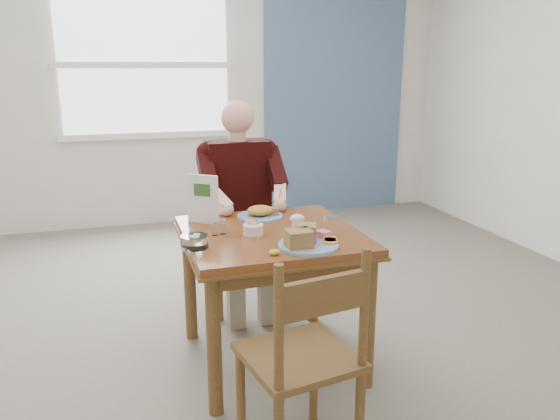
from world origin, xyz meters
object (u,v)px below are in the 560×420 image
object	(u,v)px
chair_far	(238,237)
diner	(240,192)
near_plate	(306,239)
far_plate	(261,213)
chair_near	(304,359)
table	(271,252)

from	to	relation	value
chair_far	diner	size ratio (longest dim) A/B	0.69
near_plate	far_plate	bearing A→B (deg)	96.75
diner	far_plate	distance (m)	0.43
chair_near	diner	xyz separation A→B (m)	(0.11, 1.54, 0.33)
chair_far	near_plate	xyz separation A→B (m)	(0.09, -1.08, 0.31)
table	chair_far	xyz separation A→B (m)	(0.00, 0.80, -0.16)
chair_near	far_plate	distance (m)	1.16
chair_near	diner	world-z (taller)	diner
chair_far	near_plate	world-z (taller)	chair_far
chair_far	diner	xyz separation A→B (m)	(0.00, -0.09, 0.33)
table	far_plate	world-z (taller)	far_plate
chair_far	far_plate	world-z (taller)	chair_far
chair_far	near_plate	bearing A→B (deg)	-85.38
diner	far_plate	size ratio (longest dim) A/B	4.23
table	far_plate	distance (m)	0.31
table	diner	world-z (taller)	diner
table	far_plate	xyz separation A→B (m)	(0.02, 0.28, 0.14)
chair_near	table	bearing A→B (deg)	82.51
chair_far	chair_near	world-z (taller)	same
far_plate	chair_near	bearing A→B (deg)	-96.65
chair_far	far_plate	size ratio (longest dim) A/B	2.90
chair_far	near_plate	size ratio (longest dim) A/B	2.85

